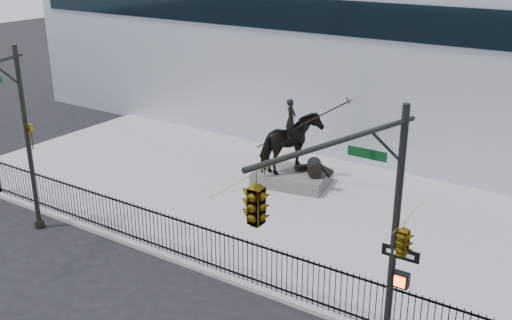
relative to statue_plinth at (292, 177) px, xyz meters
The scene contains 8 objects.
ground 9.07m from the statue_plinth, 83.90° to the right, with size 120.00×120.00×0.00m, color black.
plaza 2.26m from the statue_plinth, 64.36° to the right, with size 30.00×12.00×0.15m, color #959592.
building 11.76m from the statue_plinth, 84.99° to the left, with size 44.00×14.00×9.00m, color silver.
picket_fence 7.83m from the statue_plinth, 82.92° to the right, with size 22.10×0.10×1.50m.
statue_plinth is the anchor object (origin of this frame).
equestrian_statue 1.54m from the statue_plinth, 10.19° to the left, with size 4.01×2.84×3.44m.
traffic_signal_left 11.79m from the statue_plinth, 121.01° to the right, with size 1.52×4.84×7.00m.
traffic_signal_right 13.99m from the statue_plinth, 55.99° to the right, with size 2.17×6.86×7.00m.
Camera 1 is at (11.33, -12.39, 10.47)m, focal length 42.00 mm.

